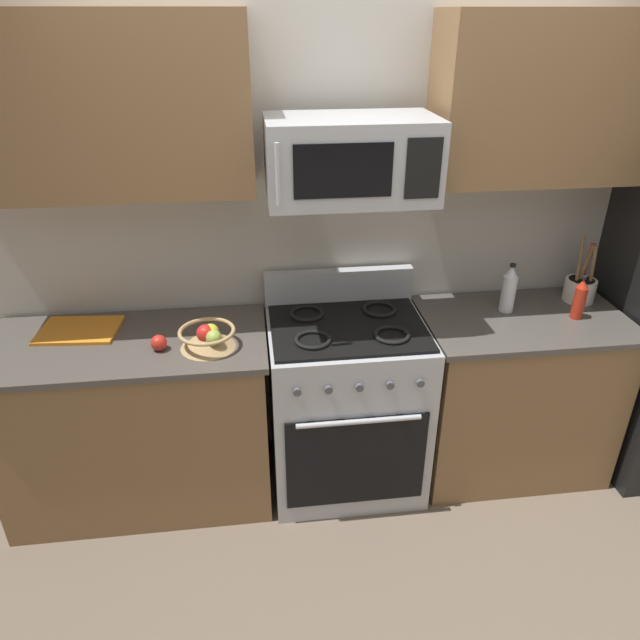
{
  "coord_description": "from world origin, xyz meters",
  "views": [
    {
      "loc": [
        -0.44,
        -1.75,
        2.25
      ],
      "look_at": [
        -0.15,
        0.53,
        1.03
      ],
      "focal_mm": 32.9,
      "sensor_mm": 36.0,
      "label": 1
    }
  ],
  "objects": [
    {
      "name": "apple_loose",
      "position": [
        -0.87,
        0.57,
        0.95
      ],
      "size": [
        0.07,
        0.07,
        0.07
      ],
      "primitive_type": "sphere",
      "color": "red",
      "rests_on": "counter_left"
    },
    {
      "name": "wall_back",
      "position": [
        0.0,
        1.05,
        1.3
      ],
      "size": [
        8.0,
        0.1,
        2.6
      ],
      "primitive_type": "cube",
      "color": "beige",
      "rests_on": "ground"
    },
    {
      "name": "microwave",
      "position": [
        -0.0,
        0.69,
        1.7
      ],
      "size": [
        0.71,
        0.44,
        0.34
      ],
      "color": "#B2B5BA"
    },
    {
      "name": "bottle_vinegar",
      "position": [
        0.82,
        0.75,
        1.03
      ],
      "size": [
        0.07,
        0.07,
        0.25
      ],
      "color": "silver",
      "rests_on": "counter_right"
    },
    {
      "name": "cutting_board",
      "position": [
        -1.26,
        0.79,
        0.92
      ],
      "size": [
        0.38,
        0.29,
        0.02
      ],
      "primitive_type": "cube",
      "rotation": [
        0.0,
        0.0,
        -0.09
      ],
      "color": "orange",
      "rests_on": "counter_left"
    },
    {
      "name": "upper_cabinets_right",
      "position": [
        0.9,
        0.83,
        1.91
      ],
      "size": [
        0.99,
        0.34,
        0.71
      ],
      "color": "olive"
    },
    {
      "name": "utensil_crock",
      "position": [
        1.24,
        0.81,
        0.98
      ],
      "size": [
        0.16,
        0.16,
        0.34
      ],
      "color": "white",
      "rests_on": "counter_right"
    },
    {
      "name": "counter_left",
      "position": [
        -1.03,
        0.66,
        0.46
      ],
      "size": [
        1.28,
        0.63,
        0.91
      ],
      "color": "olive",
      "rests_on": "ground"
    },
    {
      "name": "counter_right",
      "position": [
        0.89,
        0.66,
        0.46
      ],
      "size": [
        1.0,
        0.63,
        0.91
      ],
      "color": "olive",
      "rests_on": "ground"
    },
    {
      "name": "ground_plane",
      "position": [
        0.0,
        0.0,
        0.0
      ],
      "size": [
        16.0,
        16.0,
        0.0
      ],
      "primitive_type": "plane",
      "color": "#6B5B4C"
    },
    {
      "name": "upper_cabinets_left",
      "position": [
        -1.04,
        0.83,
        1.91
      ],
      "size": [
        1.27,
        0.34,
        0.71
      ],
      "color": "olive"
    },
    {
      "name": "range_oven",
      "position": [
        -0.0,
        0.66,
        0.47
      ],
      "size": [
        0.76,
        0.67,
        1.09
      ],
      "color": "#B2B5BA",
      "rests_on": "ground"
    },
    {
      "name": "bottle_hot_sauce",
      "position": [
        1.13,
        0.63,
        1.01
      ],
      "size": [
        0.06,
        0.06,
        0.22
      ],
      "color": "red",
      "rests_on": "counter_right"
    },
    {
      "name": "fruit_basket",
      "position": [
        -0.65,
        0.56,
        0.96
      ],
      "size": [
        0.25,
        0.25,
        0.11
      ],
      "color": "tan",
      "rests_on": "counter_left"
    }
  ]
}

